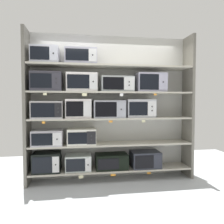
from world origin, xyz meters
TOP-DOWN VIEW (x-y plane):
  - ground at (0.00, -1.00)m, footprint 6.87×6.00m
  - back_panel at (0.00, 0.22)m, footprint 3.07×0.04m
  - upright_left at (-1.46, 0.00)m, footprint 0.05×0.40m
  - upright_right at (1.46, 0.00)m, footprint 0.05×0.40m
  - shelf_0 at (0.00, 0.00)m, footprint 2.87×0.40m
  - microwave_0 at (-1.14, -0.00)m, footprint 0.46×0.38m
  - microwave_1 at (-0.60, -0.00)m, footprint 0.45×0.36m
  - microwave_2 at (-0.01, -0.00)m, footprint 0.57×0.36m
  - microwave_3 at (0.62, -0.00)m, footprint 0.52×0.39m
  - price_tag_0 at (-0.56, -0.20)m, footprint 0.08×0.00m
  - price_tag_1 at (-0.01, -0.20)m, footprint 0.09×0.00m
  - price_tag_2 at (0.63, -0.20)m, footprint 0.06×0.00m
  - shelf_1 at (0.00, 0.00)m, footprint 2.87×0.40m
  - microwave_4 at (-1.12, -0.00)m, footprint 0.51×0.42m
  - microwave_5 at (-0.54, -0.00)m, footprint 0.49×0.40m
  - shelf_2 at (0.00, 0.00)m, footprint 2.87×0.40m
  - microwave_6 at (-1.11, -0.00)m, footprint 0.52×0.43m
  - microwave_7 at (-0.60, -0.00)m, footprint 0.44×0.33m
  - microwave_8 at (-0.06, -0.00)m, footprint 0.56×0.39m
  - microwave_9 at (0.52, -0.00)m, footprint 0.52×0.35m
  - price_tag_3 at (-1.16, -0.20)m, footprint 0.05×0.00m
  - price_tag_4 at (-0.05, -0.20)m, footprint 0.06×0.00m
  - price_tag_5 at (0.53, -0.20)m, footprint 0.06×0.00m
  - shelf_3 at (0.00, 0.00)m, footprint 2.87×0.40m
  - microwave_10 at (-1.12, -0.00)m, footprint 0.50×0.43m
  - microwave_11 at (-0.54, -0.00)m, footprint 0.53×0.37m
  - microwave_12 at (0.09, -0.00)m, footprint 0.58×0.36m
  - microwave_13 at (0.71, -0.00)m, footprint 0.53×0.36m
  - price_tag_6 at (-1.13, -0.20)m, footprint 0.06×0.00m
  - price_tag_7 at (-0.49, -0.20)m, footprint 0.08×0.00m
  - price_tag_8 at (0.13, -0.20)m, footprint 0.06×0.00m
  - price_tag_9 at (0.73, -0.20)m, footprint 0.05×0.00m
  - shelf_4 at (0.00, 0.00)m, footprint 2.87×0.40m
  - microwave_14 at (-1.15, -0.00)m, footprint 0.45×0.38m
  - microwave_15 at (-0.55, -0.00)m, footprint 0.54×0.40m

SIDE VIEW (x-z plane):
  - ground at x=0.00m, z-range -0.02..0.00m
  - price_tag_0 at x=-0.56m, z-range 0.12..0.17m
  - price_tag_1 at x=-0.01m, z-range 0.13..0.17m
  - price_tag_2 at x=0.63m, z-range 0.14..0.17m
  - shelf_0 at x=0.00m, z-range 0.18..0.21m
  - microwave_2 at x=-0.01m, z-range 0.21..0.47m
  - microwave_1 at x=-0.60m, z-range 0.21..0.48m
  - microwave_3 at x=0.62m, z-range 0.21..0.50m
  - microwave_0 at x=-1.14m, z-range 0.21..0.54m
  - shelf_1 at x=0.00m, z-range 0.64..0.67m
  - microwave_4 at x=-1.12m, z-range 0.67..0.93m
  - microwave_5 at x=-0.54m, z-range 0.67..0.94m
  - price_tag_5 at x=0.53m, z-range 1.06..1.10m
  - price_tag_3 at x=-1.16m, z-range 1.06..1.10m
  - price_tag_4 at x=-0.05m, z-range 1.06..1.10m
  - shelf_2 at x=0.00m, z-range 1.10..1.13m
  - microwave_6 at x=-1.11m, z-range 1.13..1.43m
  - microwave_8 at x=-0.06m, z-range 1.13..1.44m
  - microwave_9 at x=0.52m, z-range 1.13..1.46m
  - microwave_7 at x=-0.60m, z-range 1.13..1.46m
  - back_panel at x=0.00m, z-range 0.00..2.64m
  - upright_left at x=-1.46m, z-range 0.00..2.64m
  - upright_right at x=1.46m, z-range 0.00..2.64m
  - price_tag_7 at x=-0.49m, z-range 1.51..1.56m
  - price_tag_8 at x=0.13m, z-range 1.51..1.56m
  - price_tag_6 at x=-1.13m, z-range 1.52..1.56m
  - price_tag_9 at x=0.73m, z-range 1.53..1.56m
  - shelf_3 at x=0.00m, z-range 1.57..1.60m
  - microwave_12 at x=0.09m, z-range 1.60..1.86m
  - microwave_11 at x=-0.54m, z-range 1.60..1.91m
  - microwave_10 at x=-1.12m, z-range 1.60..1.91m
  - microwave_13 at x=0.71m, z-range 1.60..1.93m
  - shelf_4 at x=0.00m, z-range 2.03..2.06m
  - microwave_15 at x=-0.55m, z-range 2.06..2.33m
  - microwave_14 at x=-1.15m, z-range 2.06..2.34m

